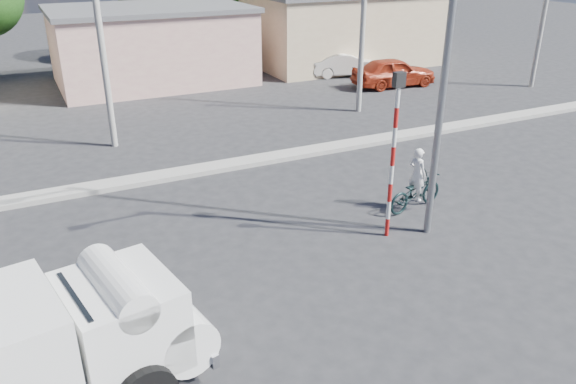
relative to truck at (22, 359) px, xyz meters
name	(u,v)px	position (x,y,z in m)	size (l,w,h in m)	color
ground_plane	(306,294)	(5.63, 1.29, -1.32)	(120.00, 120.00, 0.00)	#28282A
median	(197,170)	(5.63, 9.29, -1.24)	(40.00, 0.80, 0.16)	#99968E
truck	(22,359)	(0.00, 0.00, 0.00)	(6.02, 3.10, 2.37)	black
bicycle	(415,192)	(10.52, 3.81, -0.78)	(0.71, 2.03, 1.07)	black
cyclist	(416,184)	(10.52, 3.81, -0.53)	(0.57, 0.37, 1.57)	white
car_cream	(345,64)	(17.91, 19.95, -0.65)	(1.41, 4.03, 1.33)	silver
car_red	(394,72)	(18.93, 16.60, -0.54)	(1.83, 4.54, 1.55)	#A32E16
traffic_pole	(394,143)	(8.83, 2.79, 1.28)	(0.28, 0.18, 4.36)	red
streetlight	(443,45)	(9.77, 2.49, 3.65)	(2.34, 0.22, 9.00)	slate
building_row	(135,44)	(6.73, 23.29, 0.82)	(37.80, 7.30, 4.44)	beige
utility_poles	(239,28)	(8.88, 13.29, 2.75)	(35.40, 0.24, 8.00)	#99968E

